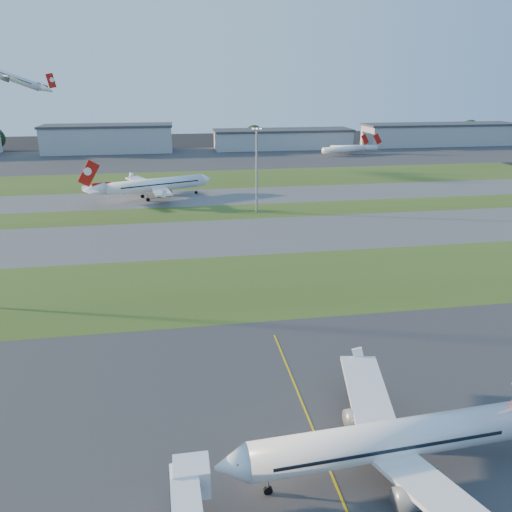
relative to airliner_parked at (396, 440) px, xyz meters
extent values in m
plane|color=black|center=(-11.52, 1.10, -4.16)|extent=(700.00, 700.00, 0.00)
cube|color=#333335|center=(-11.52, 1.10, -4.15)|extent=(300.00, 70.00, 0.01)
cube|color=#374E1A|center=(-11.52, 53.10, -4.15)|extent=(300.00, 34.00, 0.01)
cube|color=#515154|center=(-11.52, 86.10, -4.15)|extent=(300.00, 32.00, 0.01)
cube|color=#374E1A|center=(-11.52, 111.10, -4.15)|extent=(300.00, 18.00, 0.01)
cube|color=#515154|center=(-11.52, 133.10, -4.15)|extent=(300.00, 26.00, 0.01)
cube|color=#374E1A|center=(-11.52, 166.10, -4.15)|extent=(300.00, 40.00, 0.01)
cube|color=#333335|center=(-11.52, 226.10, -4.15)|extent=(400.00, 80.00, 0.01)
cube|color=gold|center=(-6.52, 1.10, -4.16)|extent=(0.25, 60.00, 0.02)
cube|color=white|center=(-21.02, -1.50, -0.16)|extent=(3.40, 3.00, 3.00)
cylinder|color=white|center=(-0.37, -0.02, 0.12)|extent=(30.70, 5.64, 3.87)
cube|color=white|center=(1.12, -8.09, -0.39)|extent=(8.92, 15.93, 1.57)
cube|color=white|center=(0.18, 8.17, -0.39)|extent=(7.32, 15.85, 1.57)
cylinder|color=slate|center=(-0.53, -5.94, -1.51)|extent=(4.40, 2.59, 2.34)
cylinder|color=slate|center=(-1.22, 5.84, -1.51)|extent=(4.40, 2.59, 2.34)
cylinder|color=white|center=(-27.69, 134.00, 0.66)|extent=(33.78, 16.10, 4.36)
cube|color=#AF120B|center=(-48.11, 126.39, 6.51)|extent=(7.11, 2.97, 8.68)
cube|color=white|center=(-31.97, 142.20, 0.09)|extent=(13.99, 17.11, 1.77)
cube|color=white|center=(-25.56, 125.00, 0.09)|extent=(7.06, 17.68, 1.77)
cylinder|color=slate|center=(-29.47, 140.44, -1.17)|extent=(5.44, 4.16, 2.64)
cylinder|color=slate|center=(-24.83, 127.96, -1.17)|extent=(5.44, 4.16, 2.64)
cylinder|color=white|center=(-91.52, 208.41, 36.32)|extent=(27.50, 10.42, 3.49)
cube|color=#AF120B|center=(-74.67, 212.88, 41.00)|extent=(5.84, 1.84, 6.94)
cube|color=white|center=(-88.75, 201.55, 35.86)|extent=(10.26, 14.05, 1.42)
cube|color=white|center=(-92.51, 215.74, 35.86)|extent=(4.33, 13.82, 1.42)
cylinder|color=slate|center=(-90.60, 203.15, 34.85)|extent=(4.27, 3.03, 2.11)
cylinder|color=slate|center=(-93.33, 213.44, 34.85)|extent=(4.27, 3.03, 2.11)
cylinder|color=white|center=(70.21, 222.78, -0.96)|extent=(26.05, 8.98, 3.20)
cube|color=#AF120B|center=(82.87, 225.72, 3.84)|extent=(5.11, 1.46, 6.16)
cylinder|color=white|center=(77.39, 227.37, -0.96)|extent=(26.16, 5.09, 3.20)
cube|color=#AF120B|center=(90.36, 226.42, 3.84)|extent=(5.18, 0.68, 6.16)
cylinder|color=gray|center=(3.48, 109.10, 8.34)|extent=(0.60, 0.60, 25.00)
cube|color=gray|center=(3.48, 109.10, 21.24)|extent=(3.20, 0.50, 0.80)
cube|color=#FFF2CC|center=(3.48, 109.10, 21.24)|extent=(2.80, 0.70, 0.35)
cube|color=gray|center=(-56.52, 256.10, 2.84)|extent=(70.00, 22.00, 14.00)
cube|color=#383A3F|center=(-56.52, 256.10, 10.44)|extent=(71.40, 23.00, 1.20)
cube|color=gray|center=(43.48, 256.10, 0.84)|extent=(80.00, 22.00, 10.00)
cube|color=#383A3F|center=(43.48, 256.10, 6.44)|extent=(81.60, 23.00, 1.20)
cube|color=gray|center=(143.48, 256.10, 1.84)|extent=(95.00, 22.00, 12.00)
cube|color=#383A3F|center=(143.48, 256.10, 8.44)|extent=(96.90, 23.00, 1.20)
cylinder|color=black|center=(-31.52, 267.10, -2.36)|extent=(1.00, 1.00, 3.60)
sphere|color=black|center=(-31.52, 267.10, 1.69)|extent=(9.90, 9.90, 9.90)
cylinder|color=black|center=(28.48, 270.10, -2.06)|extent=(1.00, 1.00, 4.20)
sphere|color=black|center=(28.48, 270.10, 2.67)|extent=(11.55, 11.55, 11.55)
cylinder|color=black|center=(103.48, 268.10, -2.26)|extent=(1.00, 1.00, 3.80)
sphere|color=black|center=(103.48, 268.10, 2.02)|extent=(10.45, 10.45, 10.45)
cylinder|color=black|center=(173.48, 272.10, -1.86)|extent=(1.00, 1.00, 4.60)
sphere|color=black|center=(173.48, 272.10, 3.32)|extent=(12.65, 12.65, 12.65)
camera|label=1|loc=(-21.06, -39.04, 34.98)|focal=35.00mm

